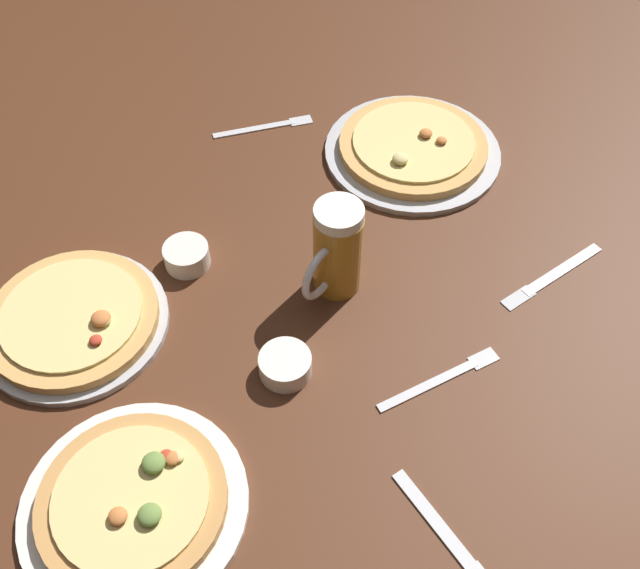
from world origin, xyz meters
TOP-DOWN VIEW (x-y plane):
  - ground_plane at (0.00, 0.00)m, footprint 2.40×2.40m
  - pizza_plate_near at (-0.29, -0.33)m, footprint 0.30×0.30m
  - pizza_plate_far at (0.22, 0.31)m, footprint 0.34×0.34m
  - pizza_plate_side at (-0.39, -0.01)m, footprint 0.29×0.29m
  - beer_mug_dark at (0.03, 0.01)m, footprint 0.11×0.12m
  - ramekin_sauce at (-0.07, -0.14)m, footprint 0.08×0.08m
  - ramekin_butter at (-0.21, 0.09)m, footprint 0.08×0.08m
  - fork_left at (0.16, -0.19)m, footprint 0.20×0.09m
  - knife_right at (0.39, -0.02)m, footprint 0.21×0.12m
  - fork_spare at (-0.05, 0.43)m, footprint 0.20×0.05m
  - knife_spare at (0.11, -0.42)m, footprint 0.11×0.20m

SIDE VIEW (x-z plane):
  - ground_plane at x=0.00m, z-range -0.03..0.00m
  - fork_left at x=0.16m, z-range 0.00..0.01m
  - knife_right at x=0.39m, z-range 0.00..0.01m
  - fork_spare at x=-0.05m, z-range 0.00..0.01m
  - knife_spare at x=0.11m, z-range 0.00..0.01m
  - pizza_plate_far at x=0.22m, z-range -0.01..0.04m
  - pizza_plate_near at x=-0.29m, z-range -0.01..0.04m
  - pizza_plate_side at x=-0.39m, z-range -0.01..0.04m
  - ramekin_sauce at x=-0.07m, z-range 0.00..0.04m
  - ramekin_butter at x=-0.21m, z-range 0.00..0.04m
  - beer_mug_dark at x=0.03m, z-range 0.00..0.17m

